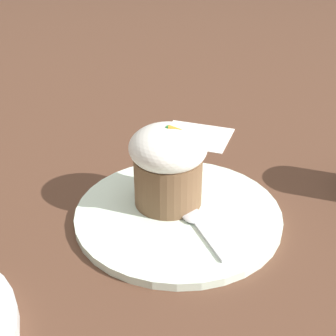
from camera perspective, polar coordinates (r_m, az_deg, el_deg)
ground_plane at (r=0.62m, az=1.24°, el=-6.04°), size 4.00×4.00×0.00m
dessert_plate at (r=0.61m, az=1.24°, el=-5.63°), size 0.27×0.27×0.01m
carrot_cake at (r=0.60m, az=0.00°, el=0.52°), size 0.10×0.10×0.11m
spoon at (r=0.59m, az=3.67°, el=-6.67°), size 0.08×0.10×0.01m
paper_napkin at (r=0.83m, az=3.43°, el=3.95°), size 0.13×0.11×0.00m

